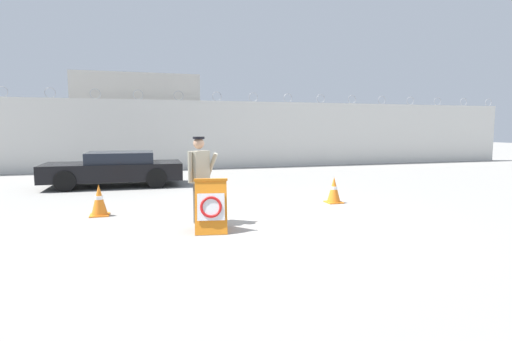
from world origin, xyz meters
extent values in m
plane|color=gray|center=(0.00, 0.00, 0.00)|extent=(90.00, 90.00, 0.00)
cube|color=silver|center=(0.00, 11.15, 1.65)|extent=(36.00, 0.30, 3.30)
torus|color=gray|center=(-8.34, 11.15, 3.52)|extent=(0.47, 0.03, 0.47)
torus|color=gray|center=(-6.48, 11.15, 3.52)|extent=(0.47, 0.03, 0.47)
torus|color=gray|center=(-4.63, 11.15, 3.52)|extent=(0.47, 0.03, 0.47)
torus|color=gray|center=(-2.78, 11.15, 3.52)|extent=(0.47, 0.03, 0.47)
torus|color=gray|center=(-0.93, 11.15, 3.52)|extent=(0.47, 0.03, 0.47)
torus|color=gray|center=(0.93, 11.15, 3.52)|extent=(0.47, 0.03, 0.47)
torus|color=gray|center=(2.78, 11.15, 3.52)|extent=(0.47, 0.03, 0.47)
torus|color=gray|center=(4.63, 11.15, 3.52)|extent=(0.47, 0.03, 0.47)
torus|color=gray|center=(6.48, 11.15, 3.52)|extent=(0.47, 0.03, 0.47)
torus|color=gray|center=(8.34, 11.15, 3.52)|extent=(0.47, 0.03, 0.47)
torus|color=gray|center=(10.19, 11.15, 3.52)|extent=(0.47, 0.03, 0.47)
torus|color=gray|center=(12.04, 11.15, 3.52)|extent=(0.47, 0.03, 0.47)
torus|color=gray|center=(13.89, 11.15, 3.52)|extent=(0.47, 0.03, 0.47)
torus|color=gray|center=(15.75, 11.15, 3.52)|extent=(0.47, 0.03, 0.47)
torus|color=gray|center=(17.60, 11.15, 3.52)|extent=(0.47, 0.03, 0.47)
cube|color=beige|center=(-2.83, 16.85, 2.39)|extent=(6.38, 7.87, 4.78)
cube|color=orange|center=(-1.50, -1.01, 0.49)|extent=(0.67, 0.50, 0.98)
cube|color=orange|center=(-1.44, -0.64, 0.49)|extent=(0.67, 0.50, 0.98)
cube|color=orange|center=(-1.47, -0.82, 0.99)|extent=(0.65, 0.17, 0.05)
cube|color=white|center=(-1.51, -1.04, 0.50)|extent=(0.54, 0.29, 0.49)
torus|color=red|center=(-1.51, -1.06, 0.50)|extent=(0.44, 0.26, 0.40)
cylinder|color=#514C42|center=(-1.66, -0.15, 0.43)|extent=(0.15, 0.15, 0.85)
cylinder|color=#514C42|center=(-1.52, -0.04, 0.43)|extent=(0.15, 0.15, 0.85)
cube|color=gray|center=(-1.59, -0.10, 1.18)|extent=(0.48, 0.46, 0.66)
sphere|color=tan|center=(-1.59, -0.10, 1.67)|extent=(0.23, 0.23, 0.23)
cylinder|color=gray|center=(-1.79, -0.27, 1.20)|extent=(0.09, 0.09, 0.63)
cylinder|color=gray|center=(-1.31, 0.00, 1.17)|extent=(0.29, 0.32, 0.60)
cylinder|color=black|center=(-1.59, -0.10, 1.78)|extent=(0.24, 0.24, 0.05)
cube|color=orange|center=(-3.69, 1.18, 0.01)|extent=(0.42, 0.42, 0.03)
cone|color=orange|center=(-3.69, 1.18, 0.37)|extent=(0.36, 0.36, 0.69)
cylinder|color=white|center=(-3.69, 1.18, 0.41)|extent=(0.18, 0.18, 0.10)
cube|color=orange|center=(2.17, 1.11, 0.01)|extent=(0.42, 0.42, 0.03)
cone|color=orange|center=(2.17, 1.11, 0.36)|extent=(0.35, 0.35, 0.66)
cylinder|color=white|center=(2.17, 1.11, 0.39)|extent=(0.18, 0.18, 0.09)
cylinder|color=black|center=(-5.05, 5.14, 0.33)|extent=(0.67, 0.21, 0.67)
cylinder|color=black|center=(-5.01, 6.91, 0.33)|extent=(0.67, 0.21, 0.67)
cylinder|color=black|center=(-2.27, 5.09, 0.33)|extent=(0.67, 0.21, 0.67)
cylinder|color=black|center=(-2.23, 6.86, 0.33)|extent=(0.67, 0.21, 0.67)
cube|color=black|center=(-3.64, 6.00, 0.52)|extent=(4.52, 1.97, 0.57)
cube|color=black|center=(-3.42, 6.00, 0.99)|extent=(2.18, 1.74, 0.37)
camera|label=1|loc=(-2.76, -8.39, 1.99)|focal=28.00mm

